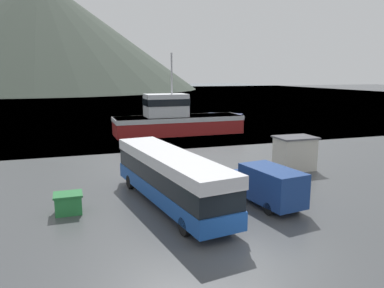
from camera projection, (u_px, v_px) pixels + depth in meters
ground_plane at (264, 256)px, 15.74m from camera, size 400.00×400.00×0.00m
water_surface at (87, 93)px, 148.89m from camera, size 240.00×240.00×0.00m
hill_backdrop at (42, 33)px, 178.17m from camera, size 147.47×147.47×52.79m
tour_bus at (170, 176)px, 21.56m from camera, size 4.26×12.15×3.07m
delivery_van at (266, 184)px, 21.75m from camera, size 2.82×5.86×2.28m
fishing_boat at (176, 119)px, 47.04m from camera, size 16.23×4.78×10.03m
storage_bin at (68, 203)px, 20.47m from camera, size 1.53×1.30×1.12m
dock_kiosk at (295, 153)px, 29.68m from camera, size 3.11×2.29×2.66m
small_boat at (224, 117)px, 61.87m from camera, size 6.08×5.25×1.01m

